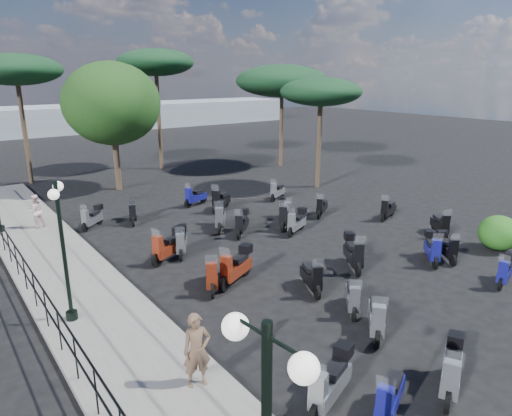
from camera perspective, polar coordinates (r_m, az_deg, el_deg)
ground at (r=17.36m, az=0.98°, el=-6.20°), size 120.00×120.00×0.00m
sidewalk at (r=17.33m, az=-22.98°, el=-7.35°), size 3.00×30.00×0.15m
railing at (r=16.65m, az=-27.46°, el=-5.84°), size 0.04×26.04×1.10m
lamp_post_1 at (r=13.07m, az=-23.02°, el=-4.08°), size 0.58×1.10×3.93m
woman at (r=10.30m, az=-7.40°, el=-17.22°), size 0.70×0.55×1.69m
pedestrian_far at (r=22.19m, az=-25.85°, el=-0.35°), size 0.82×0.69×1.50m
scooter_0 at (r=10.19m, az=16.31°, el=-21.92°), size 1.57×0.89×1.34m
scooter_1 at (r=10.20m, az=9.26°, el=-20.78°), size 1.76×0.90×1.46m
scooter_2 at (r=15.16m, az=-2.52°, el=-7.38°), size 1.74×1.03×1.49m
scooter_3 at (r=17.21m, az=-10.90°, el=-4.75°), size 1.69×1.01×1.45m
scooter_4 at (r=17.67m, az=-9.28°, el=-4.25°), size 1.03×1.50×1.33m
scooter_5 at (r=21.72m, az=-19.80°, el=-1.19°), size 1.29×1.10×1.23m
scooter_6 at (r=11.24m, az=23.25°, el=-18.19°), size 1.66×1.03×1.43m
scooter_7 at (r=12.75m, az=14.84°, el=-13.15°), size 1.43×1.29×1.44m
scooter_8 at (r=14.73m, az=6.97°, el=-8.64°), size 0.90×1.58×1.35m
scooter_9 at (r=14.80m, az=-5.57°, el=-8.33°), size 1.04×1.63×1.44m
scooter_10 at (r=19.61m, az=-1.79°, el=-1.97°), size 1.30×1.23×1.30m
scooter_11 at (r=21.94m, az=-15.16°, el=-0.56°), size 0.80×1.54×1.28m
scooter_13 at (r=13.75m, az=12.01°, el=-10.94°), size 1.17×1.22×1.27m
scooter_14 at (r=16.60m, az=12.08°, el=-5.59°), size 1.20×1.62×1.47m
scooter_15 at (r=19.85m, az=5.11°, el=-1.80°), size 1.52×0.88×1.30m
scooter_16 at (r=20.35m, az=-4.47°, el=-1.12°), size 1.27×1.59×1.48m
scooter_17 at (r=24.13m, az=-7.61°, el=1.37°), size 1.62×0.74×1.33m
scooter_19 at (r=18.41m, az=22.73°, el=-4.62°), size 1.03×1.36×1.24m
scooter_20 at (r=17.97m, az=21.16°, el=-4.81°), size 1.32×1.31×1.35m
scooter_21 at (r=20.47m, az=3.68°, el=-1.15°), size 1.48×1.26×1.46m
scooter_22 at (r=21.55m, az=3.64°, el=-0.28°), size 0.93×1.51×1.30m
scooter_23 at (r=23.10m, az=-4.45°, el=0.92°), size 1.63×1.15×1.49m
scooter_24 at (r=17.16m, az=28.71°, el=-6.93°), size 1.52×0.66×1.23m
scooter_25 at (r=21.07m, az=22.05°, el=-1.97°), size 1.09×1.40×1.33m
scooter_26 at (r=22.60m, az=16.18°, el=-0.22°), size 1.59×0.73×1.30m
scooter_27 at (r=22.40m, az=8.22°, el=0.07°), size 1.36×0.96×1.25m
scooter_28 at (r=25.10m, az=2.68°, el=2.05°), size 1.50×0.87×1.29m
broadleaf_tree at (r=27.91m, az=-17.57°, el=12.32°), size 5.53×5.53×7.40m
pine_0 at (r=33.64m, az=-12.44°, el=17.29°), size 5.30×5.30×8.36m
pine_1 at (r=33.83m, az=3.26°, el=15.56°), size 6.61×6.61×7.34m
pine_2 at (r=31.67m, az=-27.82°, el=15.01°), size 5.37×5.37×7.86m
pine_3 at (r=27.48m, az=8.11°, el=14.14°), size 4.75×4.75×6.51m
shrub_far at (r=20.27m, az=28.08°, el=-2.76°), size 1.53×1.53×1.38m
distant_hills at (r=58.74m, az=-27.26°, el=9.60°), size 70.00×8.00×3.00m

